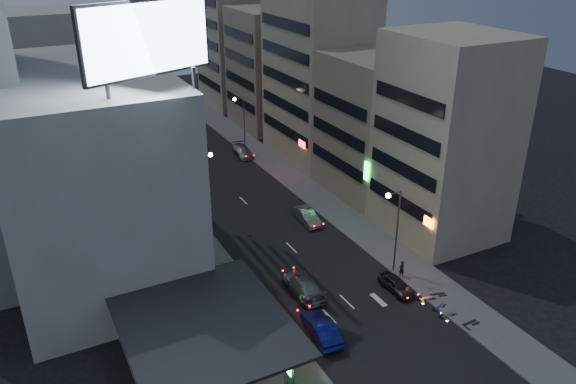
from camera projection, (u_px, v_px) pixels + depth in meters
ground at (375, 329)px, 43.74m from camera, size 180.00×180.00×0.00m
sidewalk_left at (166, 201)px, 64.55m from camera, size 4.00×120.00×0.12m
sidewalk_right at (289, 175)px, 71.22m from camera, size 4.00×120.00×0.12m
food_court at (194, 349)px, 38.72m from camera, size 11.00×13.00×3.88m
white_building at (88, 173)px, 48.99m from camera, size 14.00×24.00×18.00m
shophouse_near at (446, 138)px, 54.25m from camera, size 10.00×11.00×20.00m
shophouse_mid at (379, 125)px, 64.57m from camera, size 11.00×12.00×16.00m
shophouse_far at (319, 76)px, 73.57m from camera, size 10.00×14.00×22.00m
far_left_a at (65, 94)px, 69.34m from camera, size 11.00×10.00×20.00m
far_left_b at (51, 90)px, 80.66m from camera, size 12.00×10.00×15.00m
far_right_a at (272, 68)px, 86.71m from camera, size 11.00×12.00×18.00m
far_right_b at (239, 35)px, 96.94m from camera, size 12.00×12.00×24.00m
billboard at (148, 39)px, 37.25m from camera, size 9.52×3.75×6.20m
street_lamp_right_near at (394, 220)px, 48.78m from camera, size 1.60×0.44×8.02m
street_lamp_left at (203, 180)px, 56.75m from camera, size 1.60×0.44×8.02m
street_lamp_right_far at (241, 117)px, 76.18m from camera, size 1.60×0.44×8.02m
parked_car_right_near at (396, 285)px, 48.13m from camera, size 1.61×3.79×1.28m
parked_car_right_mid at (307, 216)px, 59.59m from camera, size 1.78×4.44×1.43m
parked_car_left at (177, 182)px, 67.93m from camera, size 2.88×5.15×1.36m
parked_car_right_far at (243, 151)px, 77.38m from camera, size 2.35×4.98×1.40m
road_car_blue at (321, 329)px, 42.56m from camera, size 2.25×4.95×1.57m
road_car_silver at (303, 285)px, 47.78m from camera, size 2.51×5.50×1.56m
person at (402, 269)px, 49.93m from camera, size 0.58×0.39×1.57m
scooter_black_a at (476, 313)px, 44.38m from camera, size 0.73×2.07×1.26m
scooter_silver_a at (453, 306)px, 45.37m from camera, size 0.76×1.81×1.07m
scooter_blue at (442, 298)px, 46.43m from camera, size 1.17×1.77×1.03m
scooter_black_b at (445, 286)px, 47.74m from camera, size 1.16×2.09×1.21m
scooter_silver_b at (434, 290)px, 47.31m from camera, size 0.94×1.98×1.16m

